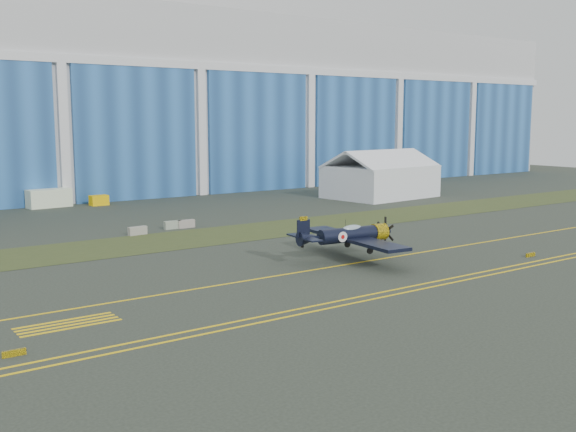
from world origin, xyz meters
TOP-DOWN VIEW (x-y plane):
  - ground at (0.00, 0.00)m, footprint 260.00×260.00m
  - grass_median at (0.00, 14.00)m, footprint 260.00×10.00m
  - hangar at (0.00, 71.79)m, footprint 220.00×45.70m
  - taxiway_centreline at (0.00, -5.00)m, footprint 200.00×0.20m
  - edge_line_near at (0.00, -14.50)m, footprint 80.00×0.20m
  - edge_line_far at (0.00, -13.50)m, footprint 80.00×0.20m
  - hold_short_ladder at (-18.00, -8.10)m, footprint 6.00×2.40m
  - guard_board_left at (-22.00, -12.00)m, footprint 1.20×0.15m
  - guard_board_right at (22.00, -12.00)m, footprint 1.20×0.15m
  - warbird at (7.81, -3.58)m, footprint 11.97×13.93m
  - tent at (43.21, 30.03)m, footprint 17.28×13.44m
  - shipping_container at (-2.93, 47.73)m, footprint 6.06×2.89m
  - tug at (3.48, 45.81)m, footprint 2.52×1.62m
  - barrier_a at (-2.02, 19.09)m, footprint 2.04×0.76m
  - barrier_b at (2.82, 20.61)m, footprint 2.01×0.65m
  - barrier_c at (4.35, 20.43)m, footprint 2.00×0.60m

SIDE VIEW (x-z plane):
  - ground at x=0.00m, z-range 0.00..0.00m
  - taxiway_centreline at x=0.00m, z-range 0.00..0.02m
  - edge_line_near at x=0.00m, z-range 0.00..0.02m
  - edge_line_far at x=0.00m, z-range 0.00..0.02m
  - hold_short_ladder at x=-18.00m, z-range 0.00..0.02m
  - grass_median at x=0.00m, z-range 0.01..0.03m
  - guard_board_left at x=-22.00m, z-range 0.00..0.35m
  - guard_board_right at x=22.00m, z-range 0.00..0.35m
  - barrier_a at x=-2.02m, z-range 0.00..0.90m
  - barrier_b at x=2.82m, z-range 0.00..0.90m
  - barrier_c at x=4.35m, z-range 0.00..0.90m
  - tug at x=3.48m, z-range 0.00..1.44m
  - shipping_container at x=-2.93m, z-range 0.00..2.54m
  - warbird at x=7.81m, z-range 0.31..4.12m
  - tent at x=43.21m, z-range 0.00..7.50m
  - hangar at x=0.00m, z-range -0.04..29.96m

